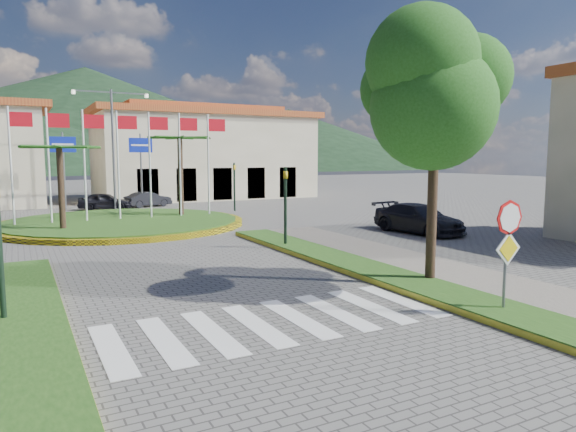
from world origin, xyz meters
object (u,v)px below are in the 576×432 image
roundabout_island (122,222)px  stop_sign (508,238)px  car_dark_b (148,199)px  car_side_right (418,218)px  car_dark_a (105,201)px  deciduous_tree (436,99)px

roundabout_island → stop_sign: (4.90, -20.04, 1.61)m
stop_sign → car_dark_b: size_ratio=0.80×
car_dark_b → car_side_right: car_side_right is taller
car_dark_b → roundabout_island: bearing=144.4°
roundabout_island → car_side_right: 15.20m
car_dark_a → car_dark_b: 3.18m
roundabout_island → deciduous_tree: 18.55m
roundabout_island → stop_sign: size_ratio=4.79×
deciduous_tree → car_side_right: 11.01m
roundabout_island → car_side_right: roundabout_island is taller
stop_sign → roundabout_island: bearing=103.7°
car_side_right → roundabout_island: bearing=135.2°
deciduous_tree → car_dark_b: bearing=94.2°
deciduous_tree → car_dark_a: 26.67m
stop_sign → car_dark_b: (-1.35, 29.61, -1.25)m
car_side_right → car_dark_a: bearing=115.5°
car_dark_a → car_dark_b: car_dark_a is taller
stop_sign → car_dark_a: stop_sign is taller
roundabout_island → car_dark_b: roundabout_island is taller
roundabout_island → car_dark_a: (0.46, 8.78, 0.41)m
roundabout_island → stop_sign: 20.69m
car_dark_a → deciduous_tree: bearing=-150.7°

